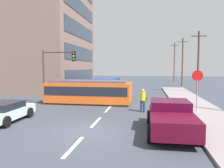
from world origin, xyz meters
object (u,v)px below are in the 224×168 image
traffic_light_mast (57,66)px  utility_pole_far (182,61)px  streetcar_tram (89,91)px  utility_pole_distant (174,61)px  pedestrian_crossing (143,99)px  pickup_truck_parked (171,117)px  parked_sedan_near (5,111)px  utility_pole_mid (198,61)px  city_bus (106,85)px  stop_sign (197,82)px

traffic_light_mast → utility_pole_far: bearing=57.0°
streetcar_tram → utility_pole_distant: utility_pole_distant is taller
pedestrian_crossing → traffic_light_mast: bearing=165.5°
pickup_truck_parked → utility_pole_far: (4.76, 27.55, 3.41)m
pedestrian_crossing → utility_pole_far: bearing=74.7°
streetcar_tram → utility_pole_distant: 33.71m
pedestrian_crossing → parked_sedan_near: bearing=-152.9°
pedestrian_crossing → utility_pole_mid: utility_pole_mid is taller
pedestrian_crossing → utility_pole_mid: size_ratio=0.22×
pickup_truck_parked → utility_pole_far: size_ratio=0.62×
utility_pole_mid → utility_pole_distant: size_ratio=0.89×
city_bus → parked_sedan_near: 14.04m
city_bus → stop_sign: stop_sign is taller
streetcar_tram → city_bus: 6.44m
stop_sign → utility_pole_mid: bearing=77.4°
streetcar_tram → pickup_truck_parked: size_ratio=1.50×
city_bus → streetcar_tram: bearing=-93.4°
city_bus → pedestrian_crossing: city_bus is taller
parked_sedan_near → stop_sign: size_ratio=1.42×
city_bus → utility_pole_distant: bearing=66.9°
traffic_light_mast → utility_pole_far: utility_pole_far is taller
pickup_truck_parked → utility_pole_mid: utility_pole_mid is taller
streetcar_tram → stop_sign: (8.61, -2.68, 1.12)m
pickup_truck_parked → parked_sedan_near: (-9.47, 0.74, -0.18)m
pickup_truck_parked → parked_sedan_near: 9.50m
pedestrian_crossing → traffic_light_mast: size_ratio=0.36×
city_bus → pickup_truck_parked: city_bus is taller
parked_sedan_near → utility_pole_far: (14.23, 26.81, 3.59)m
utility_pole_mid → utility_pole_far: utility_pole_far is taller
parked_sedan_near → utility_pole_mid: utility_pole_mid is taller
utility_pole_mid → pedestrian_crossing: bearing=-117.0°
pickup_truck_parked → utility_pole_distant: (4.87, 39.51, 3.70)m
pedestrian_crossing → pickup_truck_parked: size_ratio=0.33×
city_bus → utility_pole_mid: (11.03, 3.46, 2.90)m
parked_sedan_near → traffic_light_mast: traffic_light_mast is taller
pedestrian_crossing → parked_sedan_near: size_ratio=0.41×
utility_pole_far → streetcar_tram: bearing=-119.3°
city_bus → traffic_light_mast: 8.37m
streetcar_tram → pedestrian_crossing: streetcar_tram is taller
traffic_light_mast → city_bus: bearing=69.4°
traffic_light_mast → utility_pole_mid: utility_pole_mid is taller
utility_pole_mid → stop_sign: bearing=-102.6°
streetcar_tram → traffic_light_mast: 3.51m
streetcar_tram → traffic_light_mast: size_ratio=1.61×
utility_pole_mid → utility_pole_far: (-0.37, 9.78, 0.20)m
pedestrian_crossing → traffic_light_mast: (-7.31, 1.89, 2.37)m
utility_pole_mid → utility_pole_distant: (-0.27, 21.74, 0.50)m
pedestrian_crossing → utility_pole_mid: bearing=63.0°
pickup_truck_parked → utility_pole_mid: size_ratio=0.65×
traffic_light_mast → utility_pole_mid: size_ratio=0.61×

